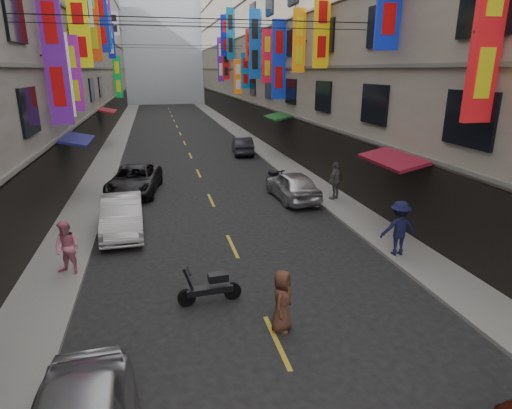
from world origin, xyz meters
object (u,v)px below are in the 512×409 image
car_left_mid (122,215)px  pedestrian_rfar (336,181)px  scooter_crossing (211,288)px  pedestrian_rnear (399,228)px  scooter_far_right (275,180)px  pedestrian_crossing (282,301)px  car_right_mid (292,185)px  car_left_far (135,180)px  car_right_far (243,146)px  pedestrian_lfar (67,248)px

car_left_mid → pedestrian_rfar: size_ratio=2.35×
scooter_crossing → pedestrian_rnear: 6.90m
scooter_far_right → pedestrian_crossing: (-3.52, -13.10, 0.36)m
car_left_mid → car_right_mid: 8.48m
car_right_mid → car_left_far: bearing=-24.3°
car_right_far → pedestrian_rnear: size_ratio=2.10×
scooter_far_right → car_right_far: 10.08m
scooter_crossing → car_left_far: car_left_far is taller
car_left_mid → car_left_far: car_left_mid is taller
car_left_far → pedestrian_rnear: bearing=-40.5°
car_right_mid → pedestrian_crossing: pedestrian_crossing is taller
car_left_mid → pedestrian_lfar: bearing=-113.6°
scooter_far_right → pedestrian_crossing: size_ratio=1.10×
scooter_crossing → car_left_far: size_ratio=0.35×
car_left_far → pedestrian_rnear: 13.93m
car_left_mid → pedestrian_crossing: pedestrian_crossing is taller
scooter_crossing → pedestrian_rnear: pedestrian_rnear is taller
car_right_mid → scooter_crossing: bearing=56.8°
scooter_crossing → scooter_far_right: size_ratio=1.02×
car_left_far → pedestrian_lfar: pedestrian_lfar is taller
scooter_crossing → car_right_far: 22.11m
car_right_far → pedestrian_lfar: bearing=69.9°
scooter_far_right → car_right_mid: car_right_mid is taller
pedestrian_rnear → pedestrian_rfar: bearing=-88.8°
car_left_far → pedestrian_rfar: (9.68, -3.84, 0.35)m
scooter_crossing → pedestrian_rnear: (6.70, 1.55, 0.64)m
car_left_mid → pedestrian_lfar: size_ratio=2.57×
car_left_far → pedestrian_rnear: pedestrian_rnear is taller
car_right_mid → pedestrian_rnear: (1.40, -7.46, 0.34)m
pedestrian_lfar → pedestrian_rnear: size_ratio=0.90×
scooter_crossing → pedestrian_lfar: (-4.11, 2.58, 0.54)m
pedestrian_crossing → car_right_far: bearing=24.1°
pedestrian_rfar → pedestrian_crossing: size_ratio=1.17×
scooter_crossing → car_left_mid: size_ratio=0.41×
car_right_far → pedestrian_crossing: size_ratio=2.50×
pedestrian_lfar → pedestrian_rnear: bearing=23.1°
scooter_crossing → pedestrian_rfar: pedestrian_rfar is taller
car_right_far → car_right_mid: bearing=96.3°
scooter_crossing → pedestrian_rnear: size_ratio=0.94×
scooter_far_right → car_left_mid: size_ratio=0.40×
car_right_mid → pedestrian_lfar: 11.39m
car_right_mid → car_right_far: car_right_mid is taller
car_right_mid → pedestrian_lfar: pedestrian_lfar is taller
car_left_far → pedestrian_crossing: (3.98, -13.78, 0.09)m
car_left_far → pedestrian_lfar: size_ratio=2.98×
car_right_far → pedestrian_rnear: 19.97m
car_right_far → pedestrian_rnear: pedestrian_rnear is taller
scooter_crossing → pedestrian_lfar: size_ratio=1.05×
car_left_mid → pedestrian_lfar: pedestrian_lfar is taller
car_right_far → car_left_far: bearing=56.9°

